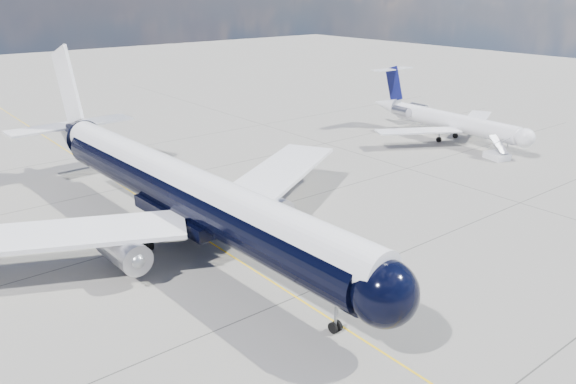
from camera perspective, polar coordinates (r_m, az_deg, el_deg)
name	(u,v)px	position (r m, az deg, el deg)	size (l,w,h in m)	color
ground	(167,214)	(56.30, -12.24, -2.23)	(320.00, 320.00, 0.00)	gray
taxiway_centerline	(192,231)	(52.18, -9.73, -3.88)	(0.16, 160.00, 0.01)	yellow
main_airliner	(178,188)	(49.15, -11.14, 0.41)	(43.17, 52.55, 15.18)	black
regional_jet	(444,119)	(85.08, 15.54, 7.19)	(24.57, 28.20, 9.56)	white
boarding_stair	(497,155)	(77.55, 20.46, 3.57)	(2.87, 3.27, 3.09)	white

